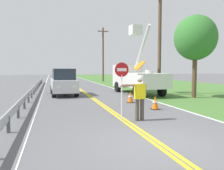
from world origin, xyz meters
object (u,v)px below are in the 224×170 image
Objects in this scene: oncoming_suv_nearest at (63,82)px; traffic_cone_mid at (130,97)px; utility_pole_mid at (103,54)px; stop_sign_paddle at (122,78)px; traffic_cone_lead at (155,103)px; utility_pole_near at (160,37)px; roadside_tree_verge at (195,38)px; flagger_worker at (140,95)px; utility_bucket_truck at (136,77)px.

traffic_cone_mid is at bearing -54.28° from oncoming_suv_nearest.
stop_sign_paddle is at bearing -101.39° from utility_pole_mid.
traffic_cone_lead is (-3.31, -26.63, -4.31)m from utility_pole_mid.
utility_pole_mid is at bearing 90.20° from utility_pole_near.
oncoming_suv_nearest is 8.90m from traffic_cone_lead.
flagger_worker is at bearing -138.71° from roadside_tree_verge.
utility_pole_near reaches higher than traffic_cone_lead.
roadside_tree_verge is (7.33, 5.81, 2.56)m from stop_sign_paddle.
flagger_worker is 29.41m from utility_pole_mid.
stop_sign_paddle is 3.33× the size of traffic_cone_lead.
flagger_worker is 1.02m from stop_sign_paddle.
oncoming_suv_nearest is 0.52× the size of utility_pole_mid.
traffic_cone_mid is (2.06, 4.72, -1.37)m from stop_sign_paddle.
utility_pole_near is at bearing 61.77° from traffic_cone_lead.
flagger_worker is 0.31× the size of roadside_tree_verge.
flagger_worker is 10.24m from oncoming_suv_nearest.
utility_pole_near is at bearing 118.78° from roadside_tree_verge.
roadside_tree_verge is (4.83, 3.63, 3.93)m from traffic_cone_lead.
traffic_cone_mid is (-3.81, -3.73, -4.32)m from utility_pole_near.
roadside_tree_verge is at bearing 41.29° from flagger_worker.
traffic_cone_mid is at bearing 99.65° from traffic_cone_lead.
utility_bucket_truck is (3.51, 9.52, 0.38)m from flagger_worker.
stop_sign_paddle is (-0.77, -0.05, 0.66)m from flagger_worker.
utility_bucket_truck reaches higher than traffic_cone_lead.
utility_pole_near is 12.77× the size of traffic_cone_mid.
utility_pole_mid is (7.52, 18.82, 3.59)m from oncoming_suv_nearest.
utility_pole_near reaches higher than utility_bucket_truck.
stop_sign_paddle is at bearing -141.59° from roadside_tree_verge.
roadside_tree_verge is at bearing -86.20° from utility_pole_mid.
traffic_cone_lead is (-1.78, -7.40, -1.09)m from utility_bucket_truck.
flagger_worker is at bearing -105.46° from traffic_cone_mid.
roadside_tree_verge reaches higher than traffic_cone_lead.
stop_sign_paddle is 10.71m from utility_pole_near.
roadside_tree_verge is (9.04, -4.17, 3.21)m from oncoming_suv_nearest.
utility_pole_near reaches higher than roadside_tree_verge.
utility_pole_mid is at bearing 82.92° from traffic_cone_lead.
traffic_cone_lead is 7.21m from roadside_tree_verge.
traffic_cone_lead is (4.21, -7.81, -0.72)m from oncoming_suv_nearest.
traffic_cone_mid is at bearing -114.55° from utility_bucket_truck.
oncoming_suv_nearest is 20.58m from utility_pole_mid.
traffic_cone_lead is at bearing 50.89° from flagger_worker.
utility_pole_near is 20.34m from utility_pole_mid.
utility_bucket_truck is at bearing -3.87° from oncoming_suv_nearest.
flagger_worker is at bearing -121.24° from utility_pole_near.
utility_pole_near is (5.87, 8.46, 2.95)m from stop_sign_paddle.
utility_pole_near is 1.00× the size of utility_pole_mid.
flagger_worker is 0.20× the size of utility_pole_near.
traffic_cone_lead is at bearing -97.08° from utility_pole_mid.
utility_bucket_truck is 19.56m from utility_pole_mid.
utility_pole_near is 3.05m from roadside_tree_verge.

